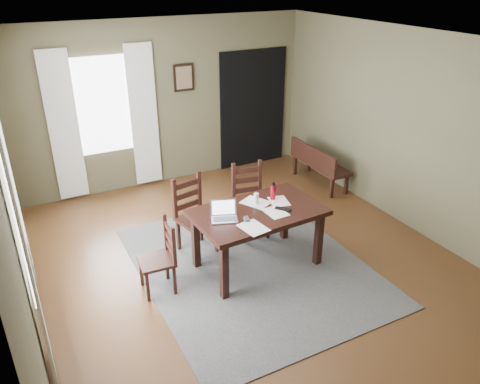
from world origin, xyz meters
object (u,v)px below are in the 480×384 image
bench (318,162)px  laptop (224,214)px  chair_end (160,258)px  dining_table (258,217)px  chair_back_right (250,201)px  water_bottle (273,192)px  chair_back_left (194,216)px

bench → laptop: (-2.52, -1.61, 0.41)m
chair_end → dining_table: bearing=89.9°
laptop → chair_back_right: bearing=64.8°
chair_back_right → water_bottle: 0.69m
chair_end → chair_back_left: chair_back_left is taller
chair_back_right → laptop: chair_back_right is taller
dining_table → chair_end: bearing=173.2°
chair_end → chair_back_right: size_ratio=0.87×
dining_table → chair_back_left: (-0.54, 0.70, -0.19)m
bench → water_bottle: 2.34m
dining_table → bench: size_ratio=1.28×
water_bottle → dining_table: bearing=-150.9°
dining_table → chair_end: size_ratio=1.81×
bench → chair_end: bearing=115.2°
chair_end → laptop: 0.87m
chair_back_left → dining_table: bearing=-64.3°
water_bottle → laptop: bearing=-168.6°
dining_table → chair_back_right: chair_back_right is taller
bench → laptop: bearing=122.6°
chair_end → bench: bearing=118.8°
chair_end → chair_back_left: 0.91m
chair_end → bench: (3.30, 1.55, -0.01)m
chair_end → chair_back_right: (1.52, 0.67, 0.06)m
chair_back_left → chair_back_right: chair_back_left is taller
bench → water_bottle: (-1.77, -1.46, 0.46)m
chair_back_left → laptop: (0.10, -0.68, 0.33)m
chair_back_right → laptop: 1.09m
chair_back_left → chair_back_right: size_ratio=1.00×
chair_end → chair_back_right: bearing=117.3°
chair_back_left → bench: 2.79m
chair_back_left → laptop: chair_back_left is taller
chair_back_right → chair_end: bearing=-147.1°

